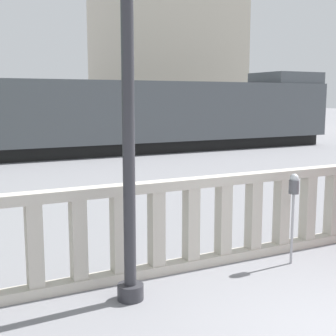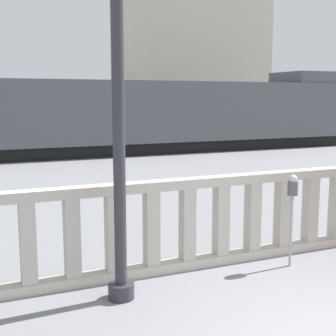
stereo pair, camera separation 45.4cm
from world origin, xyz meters
The scene contains 5 objects.
balustrade centered at (0.00, 2.94, 0.69)m, with size 13.42×0.24×1.37m.
lamppost centered at (-1.82, 2.31, 3.30)m, with size 0.34×0.34×6.35m.
parking_meter centered at (0.91, 2.40, 1.12)m, with size 0.16×0.16×1.41m.
train_near centered at (1.62, 17.33, 1.72)m, with size 27.24×3.13×3.87m.
building_block centered at (11.59, 28.33, 7.75)m, with size 8.99×8.40×15.50m.
Camera 2 is at (-3.53, -3.14, 2.56)m, focal length 50.00 mm.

